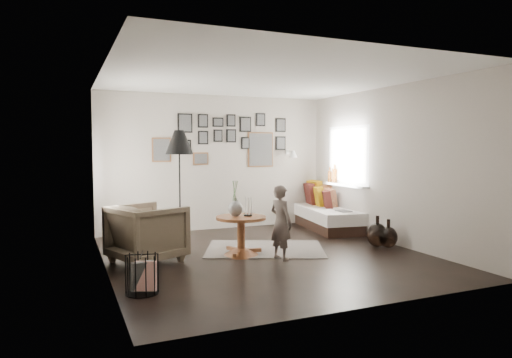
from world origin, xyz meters
name	(u,v)px	position (x,y,z in m)	size (l,w,h in m)	color
ground	(266,255)	(0.00, 0.00, 0.00)	(4.80, 4.80, 0.00)	black
wall_back	(215,163)	(0.00, 2.40, 1.30)	(4.50, 4.50, 0.00)	#A79E92
wall_front	(367,178)	(0.00, -2.40, 1.30)	(4.50, 4.50, 0.00)	#A79E92
wall_left	(105,171)	(-2.25, 0.00, 1.30)	(4.80, 4.80, 0.00)	#A79E92
wall_right	(390,165)	(2.25, 0.00, 1.30)	(4.80, 4.80, 0.00)	#A79E92
ceiling	(266,78)	(0.00, 0.00, 2.60)	(4.80, 4.80, 0.00)	white
door_left	(99,183)	(-2.23, 1.20, 1.05)	(0.00, 2.14, 2.14)	white
window_right	(341,182)	(2.18, 1.34, 0.93)	(0.15, 1.32, 1.30)	white
gallery_wall	(230,140)	(0.29, 2.38, 1.74)	(2.74, 0.03, 1.08)	brown
wall_sconce	(293,154)	(1.55, 2.13, 1.46)	(0.18, 0.36, 0.16)	white
rug	(265,249)	(0.15, 0.37, 0.01)	(1.80, 1.26, 0.01)	#B7AAA0
pedestal_table	(241,237)	(-0.34, 0.16, 0.27)	(0.74, 0.74, 0.58)	brown
vase	(235,205)	(-0.42, 0.18, 0.74)	(0.21, 0.21, 0.53)	black
candles	(248,207)	(-0.23, 0.16, 0.71)	(0.13, 0.13, 0.27)	black
daybed	(325,214)	(2.00, 1.60, 0.29)	(1.07, 1.95, 0.91)	black
magazine_on_daybed	(344,211)	(2.00, 0.96, 0.43)	(0.20, 0.28, 0.01)	black
armchair	(147,233)	(-1.68, 0.30, 0.40)	(0.86, 0.89, 0.81)	brown
armchair_cushion	(149,227)	(-1.65, 0.35, 0.48)	(0.37, 0.37, 0.09)	white
floor_lamp	(179,147)	(-1.05, 0.97, 1.60)	(0.43, 0.43, 1.86)	black
magazine_basket	(142,274)	(-1.97, -1.07, 0.21)	(0.42, 0.42, 0.43)	black
demijohn_large	(377,235)	(1.88, -0.17, 0.19)	(0.34, 0.34, 0.50)	black
demijohn_small	(388,237)	(2.00, -0.29, 0.17)	(0.30, 0.30, 0.46)	black
child	(281,223)	(0.09, -0.31, 0.53)	(0.39, 0.26, 1.07)	brown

